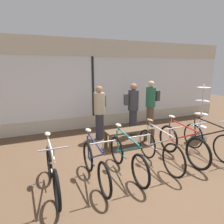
# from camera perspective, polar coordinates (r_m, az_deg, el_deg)

# --- Properties ---
(ground_plane) EXTENTS (24.00, 24.00, 0.00)m
(ground_plane) POSITION_cam_1_polar(r_m,az_deg,el_deg) (4.77, 8.08, -15.29)
(ground_plane) COLOR brown
(shop_back_wall) EXTENTS (12.00, 0.08, 3.20)m
(shop_back_wall) POSITION_cam_1_polar(r_m,az_deg,el_deg) (7.36, -5.54, 8.05)
(shop_back_wall) COLOR beige
(shop_back_wall) RESTS_ON ground_plane
(bicycle_far_left) EXTENTS (0.46, 1.70, 1.02)m
(bicycle_far_left) POSITION_cam_1_polar(r_m,az_deg,el_deg) (3.93, -16.68, -16.04)
(bicycle_far_left) COLOR black
(bicycle_far_left) RESTS_ON ground_plane
(bicycle_left) EXTENTS (0.46, 1.64, 1.01)m
(bicycle_left) POSITION_cam_1_polar(r_m,az_deg,el_deg) (4.04, -4.91, -14.74)
(bicycle_left) COLOR black
(bicycle_left) RESTS_ON ground_plane
(bicycle_center_left) EXTENTS (0.46, 1.72, 1.01)m
(bicycle_center_left) POSITION_cam_1_polar(r_m,az_deg,el_deg) (4.32, 4.26, -12.78)
(bicycle_center_left) COLOR black
(bicycle_center_left) RESTS_ON ground_plane
(bicycle_center_right) EXTENTS (0.46, 1.71, 1.04)m
(bicycle_center_right) POSITION_cam_1_polar(r_m,az_deg,el_deg) (4.73, 13.18, -10.34)
(bicycle_center_right) COLOR black
(bicycle_center_right) RESTS_ON ground_plane
(bicycle_right) EXTENTS (0.46, 1.75, 1.05)m
(bicycle_right) POSITION_cam_1_polar(r_m,az_deg,el_deg) (5.19, 19.24, -8.69)
(bicycle_right) COLOR black
(bicycle_right) RESTS_ON ground_plane
(bicycle_far_right) EXTENTS (0.46, 1.70, 1.03)m
(bicycle_far_right) POSITION_cam_1_polar(r_m,az_deg,el_deg) (5.74, 25.63, -7.25)
(bicycle_far_right) COLOR black
(bicycle_far_right) RESTS_ON ground_plane
(accessory_rack) EXTENTS (0.48, 0.48, 1.71)m
(accessory_rack) POSITION_cam_1_polar(r_m,az_deg,el_deg) (6.95, 24.08, -1.10)
(accessory_rack) COLOR #333333
(accessory_rack) RESTS_ON ground_plane
(display_bench) EXTENTS (1.40, 0.44, 0.50)m
(display_bench) POSITION_cam_1_polar(r_m,az_deg,el_deg) (5.74, 5.02, -5.84)
(display_bench) COLOR brown
(display_bench) RESTS_ON ground_plane
(customer_near_rack) EXTENTS (0.55, 0.44, 1.72)m
(customer_near_rack) POSITION_cam_1_polar(r_m,az_deg,el_deg) (6.58, 5.93, 1.26)
(customer_near_rack) COLOR #2D2D38
(customer_near_rack) RESTS_ON ground_plane
(customer_by_window) EXTENTS (0.53, 0.56, 1.68)m
(customer_by_window) POSITION_cam_1_polar(r_m,az_deg,el_deg) (6.18, -3.54, 0.32)
(customer_by_window) COLOR #2D2D38
(customer_by_window) RESTS_ON ground_plane
(customer_mid_floor) EXTENTS (0.48, 0.34, 1.77)m
(customer_mid_floor) POSITION_cam_1_polar(r_m,az_deg,el_deg) (7.22, 11.05, 2.32)
(customer_mid_floor) COLOR brown
(customer_mid_floor) RESTS_ON ground_plane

